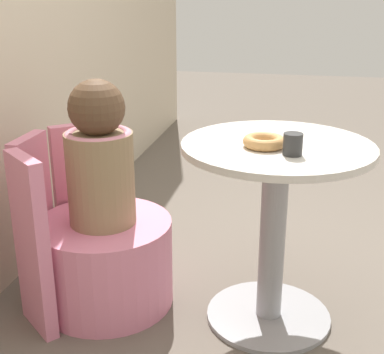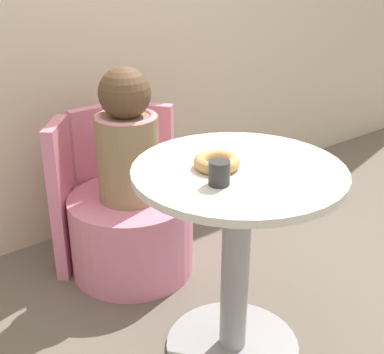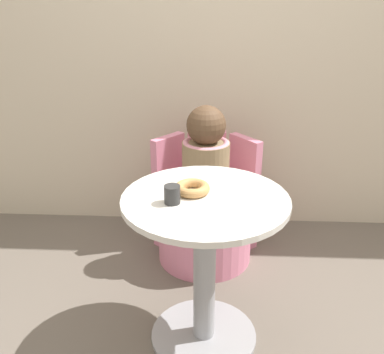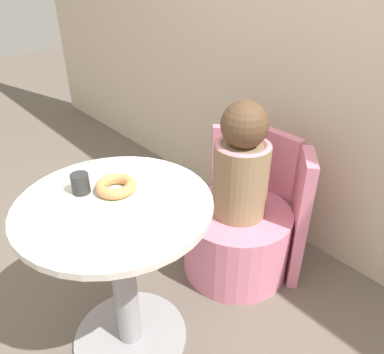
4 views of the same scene
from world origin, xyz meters
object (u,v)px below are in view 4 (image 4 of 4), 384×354
at_px(round_table, 121,256).
at_px(tub_chair, 236,240).
at_px(child_figure, 242,164).
at_px(cup, 80,183).
at_px(donut, 116,186).

bearing_deg(round_table, tub_chair, 91.12).
xyz_separation_m(round_table, child_figure, (-0.01, 0.65, 0.15)).
height_order(round_table, cup, cup).
height_order(tub_chair, cup, cup).
distance_m(round_table, child_figure, 0.67).
relative_size(round_table, cup, 9.80).
xyz_separation_m(round_table, donut, (-0.05, 0.04, 0.26)).
bearing_deg(round_table, child_figure, 91.12).
bearing_deg(round_table, donut, 142.07).
height_order(donut, cup, cup).
bearing_deg(cup, tub_chair, 80.86).
relative_size(child_figure, cup, 7.72).
height_order(round_table, tub_chair, round_table).
xyz_separation_m(tub_chair, child_figure, (0.00, -0.00, 0.43)).
height_order(tub_chair, donut, donut).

